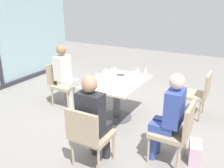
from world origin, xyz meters
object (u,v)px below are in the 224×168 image
(chair_front_left, at_px, (176,129))
(wine_glass_0, at_px, (106,70))
(chair_front_right, at_px, (198,92))
(coffee_cup, at_px, (98,76))
(chair_side_end, at_px, (89,134))
(chair_near_window, at_px, (61,82))
(dining_table_main, at_px, (117,90))
(person_near_window, at_px, (65,73))
(wine_glass_5, at_px, (115,68))
(cell_phone_on_table, at_px, (121,75))
(wine_glass_4, at_px, (134,72))
(wine_glass_1, at_px, (138,70))
(wine_glass_3, at_px, (104,73))
(person_side_end, at_px, (93,116))
(wine_glass_6, at_px, (94,80))
(person_front_left, at_px, (169,114))
(wine_glass_2, at_px, (146,70))
(handbag_0, at_px, (195,152))

(chair_front_left, relative_size, wine_glass_0, 4.70)
(chair_front_right, height_order, coffee_cup, chair_front_right)
(chair_side_end, xyz_separation_m, chair_front_right, (2.17, -0.95, 0.00))
(chair_front_right, bearing_deg, chair_near_window, 106.45)
(dining_table_main, xyz_separation_m, person_near_window, (-0.00, 1.17, 0.15))
(wine_glass_5, bearing_deg, cell_phone_on_table, -67.24)
(coffee_cup, bearing_deg, chair_side_end, -152.90)
(wine_glass_4, bearing_deg, dining_table_main, 136.18)
(chair_side_end, xyz_separation_m, wine_glass_1, (1.81, 0.11, 0.37))
(wine_glass_3, bearing_deg, chair_near_window, 87.00)
(person_side_end, xyz_separation_m, wine_glass_4, (1.53, 0.12, 0.16))
(chair_front_right, distance_m, wine_glass_5, 1.59)
(chair_front_left, bearing_deg, person_side_end, 119.80)
(chair_near_window, distance_m, wine_glass_6, 1.28)
(wine_glass_5, xyz_separation_m, coffee_cup, (-0.35, 0.16, -0.09))
(person_front_left, height_order, wine_glass_0, person_front_left)
(wine_glass_5, height_order, coffee_cup, wine_glass_5)
(wine_glass_2, xyz_separation_m, wine_glass_6, (-0.92, 0.53, 0.00))
(handbag_0, bearing_deg, person_near_window, 64.52)
(wine_glass_3, bearing_deg, person_near_window, 86.65)
(dining_table_main, height_order, wine_glass_1, wine_glass_1)
(chair_side_end, distance_m, wine_glass_4, 1.68)
(chair_near_window, relative_size, wine_glass_1, 4.70)
(wine_glass_2, distance_m, wine_glass_6, 1.07)
(person_side_end, bearing_deg, wine_glass_6, 31.72)
(dining_table_main, relative_size, handbag_0, 4.12)
(chair_near_window, distance_m, wine_glass_3, 1.11)
(wine_glass_6, xyz_separation_m, coffee_cup, (0.43, 0.19, -0.09))
(wine_glass_0, bearing_deg, wine_glass_6, -168.97)
(wine_glass_1, relative_size, handbag_0, 0.62)
(chair_side_end, xyz_separation_m, coffee_cup, (1.34, 0.69, 0.28))
(dining_table_main, distance_m, chair_side_end, 1.45)
(wine_glass_2, bearing_deg, wine_glass_6, 150.19)
(wine_glass_0, relative_size, wine_glass_5, 1.00)
(person_front_left, height_order, person_side_end, same)
(chair_front_left, bearing_deg, coffee_cup, 66.99)
(dining_table_main, xyz_separation_m, chair_front_left, (-0.76, -1.28, -0.05))
(handbag_0, bearing_deg, wine_glass_6, 73.14)
(wine_glass_4, relative_size, cell_phone_on_table, 1.28)
(chair_front_left, distance_m, person_front_left, 0.23)
(person_front_left, relative_size, handbag_0, 4.20)
(chair_front_right, distance_m, wine_glass_1, 1.18)
(handbag_0, bearing_deg, wine_glass_0, 56.39)
(chair_front_right, relative_size, cell_phone_on_table, 6.04)
(wine_glass_1, bearing_deg, wine_glass_6, 156.67)
(cell_phone_on_table, bearing_deg, chair_front_right, -96.75)
(wine_glass_5, bearing_deg, chair_side_end, -162.74)
(wine_glass_5, bearing_deg, person_side_end, -161.62)
(wine_glass_3, relative_size, wine_glass_4, 1.00)
(chair_front_left, distance_m, wine_glass_6, 1.51)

